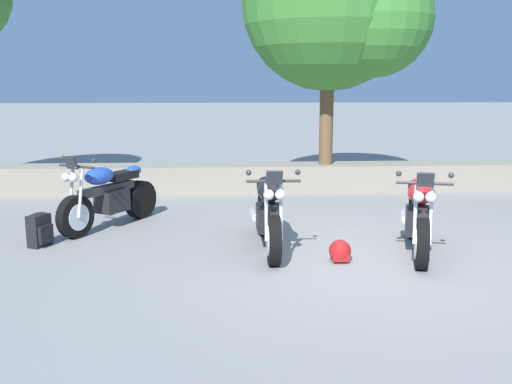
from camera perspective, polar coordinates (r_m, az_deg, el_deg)
The scene contains 8 objects.
ground_plane at distance 7.53m, azimuth 11.08°, elevation -6.46°, with size 120.00×120.00×0.00m, color gray.
stone_wall at distance 12.06m, azimuth 5.57°, elevation 1.48°, with size 36.00×0.80×0.55m, color gray.
motorcycle_blue_near_left at distance 9.13m, azimuth -14.38°, elevation -0.44°, with size 1.24×1.84×1.18m.
motorcycle_black_centre at distance 7.69m, azimuth 1.29°, elevation -2.16°, with size 0.67×2.06×1.18m.
motorcycle_red_far_right at distance 7.82m, azimuth 15.79°, elevation -2.35°, with size 0.86×2.03×1.18m.
rider_backpack at distance 8.40m, azimuth -20.61°, elevation -3.44°, with size 0.33×0.35×0.47m.
rider_helmet at distance 7.29m, azimuth 8.30°, elevation -5.81°, with size 0.28×0.28×0.28m.
leafy_tree_mid_left at distance 11.96m, azimuth 8.14°, elevation 17.73°, with size 3.63×3.46×4.94m.
Camera 1 is at (-1.83, -6.97, 2.19)m, focal length 40.51 mm.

